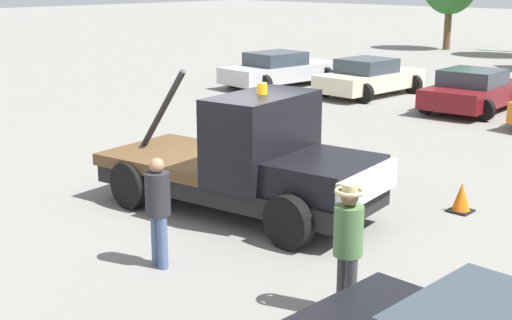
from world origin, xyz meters
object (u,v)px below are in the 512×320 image
(person_at_hood, at_px, (158,205))
(parked_car_cream, at_px, (369,78))
(parked_car_silver, at_px, (279,70))
(parked_car_maroon, at_px, (474,91))
(tow_truck, at_px, (251,164))
(traffic_cone, at_px, (461,199))
(person_near_truck, at_px, (348,239))

(person_at_hood, distance_m, parked_car_cream, 16.45)
(person_at_hood, bearing_deg, parked_car_cream, 35.76)
(parked_car_silver, distance_m, parked_car_cream, 3.85)
(person_at_hood, xyz_separation_m, parked_car_maroon, (-2.54, 14.81, -0.32))
(tow_truck, height_order, person_at_hood, tow_truck)
(person_at_hood, relative_size, parked_car_cream, 0.38)
(parked_car_silver, height_order, traffic_cone, parked_car_silver)
(person_near_truck, relative_size, parked_car_silver, 0.35)
(person_near_truck, distance_m, traffic_cone, 4.90)
(tow_truck, bearing_deg, parked_car_silver, 121.62)
(person_at_hood, distance_m, parked_car_maroon, 15.03)
(tow_truck, distance_m, parked_car_maroon, 12.29)
(person_near_truck, distance_m, parked_car_silver, 19.28)
(tow_truck, bearing_deg, person_near_truck, -37.25)
(parked_car_silver, bearing_deg, tow_truck, -135.68)
(tow_truck, xyz_separation_m, person_at_hood, (0.68, -2.67, 0.02))
(parked_car_maroon, height_order, traffic_cone, parked_car_maroon)
(person_near_truck, height_order, traffic_cone, person_near_truck)
(parked_car_silver, bearing_deg, traffic_cone, -121.31)
(tow_truck, relative_size, person_near_truck, 3.19)
(tow_truck, height_order, person_near_truck, tow_truck)
(parked_car_maroon, bearing_deg, parked_car_silver, 88.44)
(traffic_cone, bearing_deg, tow_truck, -135.00)
(person_at_hood, bearing_deg, person_near_truck, -65.90)
(traffic_cone, bearing_deg, parked_car_silver, 144.06)
(traffic_cone, bearing_deg, person_at_hood, -110.72)
(tow_truck, xyz_separation_m, parked_car_silver, (-9.80, 11.80, -0.29))
(person_near_truck, bearing_deg, parked_car_cream, -122.24)
(tow_truck, relative_size, parked_car_silver, 1.11)
(parked_car_silver, height_order, parked_car_maroon, same)
(person_at_hood, xyz_separation_m, traffic_cone, (2.04, 5.39, -0.71))
(parked_car_cream, bearing_deg, person_at_hood, -153.83)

